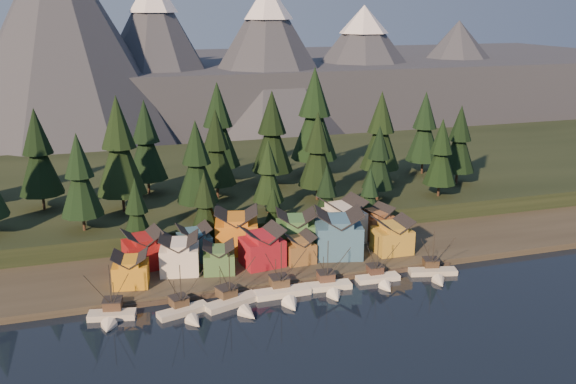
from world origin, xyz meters
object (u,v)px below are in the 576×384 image
object	(u,v)px
boat_2	(236,297)
boat_3	(284,287)
boat_6	(435,268)
house_back_0	(143,248)
house_back_1	(194,242)
boat_1	(185,306)
house_front_0	(131,268)
house_front_1	(180,253)
boat_0	(110,309)
boat_4	(330,281)
boat_5	(380,274)

from	to	relation	value
boat_2	boat_3	world-z (taller)	boat_3
boat_6	house_back_0	bearing A→B (deg)	174.54
boat_3	house_back_1	size ratio (longest dim) A/B	1.62
boat_1	house_front_0	size ratio (longest dim) A/B	1.38
house_back_1	house_front_1	bearing A→B (deg)	-126.53
boat_1	house_front_0	bearing A→B (deg)	106.15
boat_3	house_front_1	size ratio (longest dim) A/B	1.35
boat_1	boat_6	world-z (taller)	boat_1
boat_1	house_back_0	distance (m)	24.46
boat_0	house_front_0	world-z (taller)	boat_0
boat_4	boat_5	world-z (taller)	boat_4
boat_1	boat_5	world-z (taller)	boat_1
boat_0	boat_6	bearing A→B (deg)	11.55
boat_0	house_back_1	size ratio (longest dim) A/B	1.49
boat_3	house_front_1	distance (m)	25.31
boat_0	boat_2	xyz separation A→B (m)	(24.00, -1.86, -0.23)
boat_3	house_back_0	world-z (taller)	boat_3
boat_1	house_front_0	world-z (taller)	boat_1
house_front_0	house_back_1	world-z (taller)	house_back_1
boat_6	house_back_0	size ratio (longest dim) A/B	1.29
house_front_1	boat_2	bearing A→B (deg)	-53.20
boat_1	boat_2	xyz separation A→B (m)	(10.10, 0.63, 0.14)
boat_3	boat_5	bearing A→B (deg)	1.76
boat_2	boat_0	bearing A→B (deg)	156.44
boat_1	house_back_0	size ratio (longest dim) A/B	1.23
boat_3	house_front_1	world-z (taller)	boat_3
boat_1	house_back_0	world-z (taller)	house_back_0
boat_2	boat_6	bearing A→B (deg)	-16.99
boat_1	boat_5	distance (m)	42.87
boat_5	house_back_0	world-z (taller)	house_back_0
boat_4	house_front_0	xyz separation A→B (m)	(-39.90, 12.22, 3.01)
house_front_0	boat_0	bearing A→B (deg)	-102.15
boat_2	boat_4	distance (m)	20.79
boat_2	boat_3	bearing A→B (deg)	-12.21
house_back_0	house_back_1	world-z (taller)	house_back_0
boat_2	boat_5	size ratio (longest dim) A/B	1.15
boat_5	boat_6	size ratio (longest dim) A/B	0.94
boat_1	boat_5	xyz separation A→B (m)	(42.77, 2.96, 0.03)
boat_0	boat_2	world-z (taller)	boat_2
boat_3	boat_6	world-z (taller)	boat_3
boat_2	house_front_0	xyz separation A→B (m)	(-19.17, 13.88, 3.07)
boat_4	boat_6	world-z (taller)	boat_4
boat_0	boat_3	size ratio (longest dim) A/B	0.92
boat_3	house_front_0	size ratio (longest dim) A/B	1.59
house_back_0	house_front_0	bearing A→B (deg)	-120.84
house_front_1	boat_3	bearing A→B (deg)	-29.38
boat_0	house_front_1	xyz separation A→B (m)	(15.62, 15.77, 3.58)
boat_0	boat_6	size ratio (longest dim) A/B	1.02
boat_1	boat_3	size ratio (longest dim) A/B	0.86
house_back_0	house_front_1	bearing A→B (deg)	-45.17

